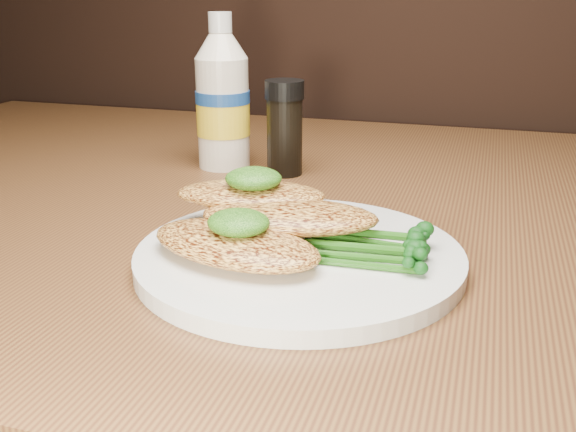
% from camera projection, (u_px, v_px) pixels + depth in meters
% --- Properties ---
extents(plate, '(0.25, 0.25, 0.01)m').
position_uv_depth(plate, '(299.00, 257.00, 0.51)').
color(plate, white).
rests_on(plate, dining_table).
extents(chicken_front, '(0.15, 0.11, 0.02)m').
position_uv_depth(chicken_front, '(235.00, 244.00, 0.49)').
color(chicken_front, '#F8B34F').
rests_on(chicken_front, plate).
extents(chicken_mid, '(0.15, 0.09, 0.02)m').
position_uv_depth(chicken_mid, '(290.00, 216.00, 0.52)').
color(chicken_mid, '#F8B34F').
rests_on(chicken_mid, plate).
extents(chicken_back, '(0.13, 0.08, 0.02)m').
position_uv_depth(chicken_back, '(251.00, 195.00, 0.55)').
color(chicken_back, '#F8B34F').
rests_on(chicken_back, plate).
extents(pesto_front, '(0.05, 0.05, 0.02)m').
position_uv_depth(pesto_front, '(239.00, 222.00, 0.48)').
color(pesto_front, black).
rests_on(pesto_front, chicken_front).
extents(pesto_back, '(0.05, 0.05, 0.02)m').
position_uv_depth(pesto_back, '(253.00, 178.00, 0.54)').
color(pesto_back, black).
rests_on(pesto_back, chicken_back).
extents(broccolini_bundle, '(0.14, 0.12, 0.02)m').
position_uv_depth(broccolini_bundle, '(361.00, 244.00, 0.49)').
color(broccolini_bundle, '#215913').
rests_on(broccolini_bundle, plate).
extents(mayo_bottle, '(0.07, 0.07, 0.18)m').
position_uv_depth(mayo_bottle, '(222.00, 92.00, 0.76)').
color(mayo_bottle, '#F1E3CC').
rests_on(mayo_bottle, dining_table).
extents(pepper_grinder, '(0.06, 0.06, 0.11)m').
position_uv_depth(pepper_grinder, '(285.00, 128.00, 0.74)').
color(pepper_grinder, black).
rests_on(pepper_grinder, dining_table).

